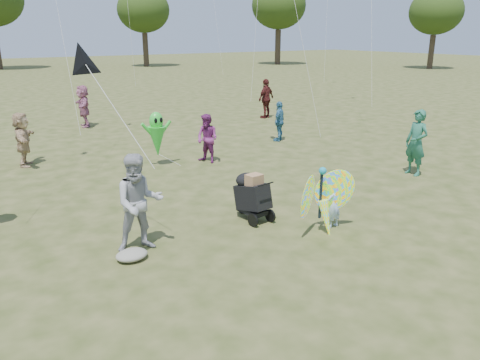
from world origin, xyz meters
name	(u,v)px	position (x,y,z in m)	size (l,w,h in m)	color
ground	(291,251)	(0.00, 0.00, 0.00)	(160.00, 160.00, 0.00)	#51592B
child_girl	(334,205)	(1.53, 0.41, 0.51)	(0.37, 0.25, 1.02)	#B0CFFA
adult_man	(139,203)	(-2.40, 1.70, 0.97)	(0.94, 0.74, 1.94)	#9B9CA1
grey_bag	(132,255)	(-2.74, 1.37, 0.10)	(0.60, 0.49, 0.19)	gray
crowd_c	(279,121)	(5.85, 7.83, 0.78)	(0.91, 0.38, 1.55)	teal
crowd_d	(23,139)	(-3.16, 9.48, 0.86)	(1.60, 0.51, 1.73)	tan
crowd_e	(207,139)	(1.91, 6.60, 0.80)	(0.78, 0.60, 1.60)	#79286A
crowd_f	(416,143)	(6.38, 1.97, 0.98)	(0.72, 0.47, 1.96)	#25634C
crowd_h	(266,99)	(8.50, 12.26, 0.96)	(1.13, 0.47, 1.92)	#471817
crowd_j	(84,106)	(0.32, 15.01, 0.93)	(1.73, 0.55, 1.86)	#A75F7E
jogging_stroller	(252,193)	(0.31, 1.79, 0.61)	(0.56, 1.08, 1.09)	black
butterfly_kite	(323,201)	(1.11, 0.31, 0.71)	(1.74, 0.75, 1.66)	#FC2740
delta_kite_rig	(85,64)	(-2.79, 3.05, 3.51)	(1.25, 1.58, 2.38)	black
alien_kite	(157,136)	(0.38, 7.12, 0.97)	(1.12, 0.69, 1.74)	green
tree_line	(23,2)	(3.67, 44.99, 6.86)	(91.78, 33.60, 10.79)	#3A2D21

